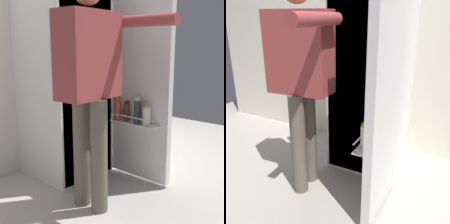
# 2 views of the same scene
# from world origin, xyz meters

# --- Properties ---
(ground_plane) EXTENTS (5.34, 5.34, 0.00)m
(ground_plane) POSITION_xyz_m (0.00, 0.00, 0.00)
(ground_plane) COLOR #B7B2A8
(kitchen_wall) EXTENTS (4.40, 0.10, 2.69)m
(kitchen_wall) POSITION_xyz_m (0.00, 0.96, 1.35)
(kitchen_wall) COLOR silver
(kitchen_wall) RESTS_ON ground_plane
(refrigerator) EXTENTS (0.65, 1.25, 1.77)m
(refrigerator) POSITION_xyz_m (0.03, 0.52, 0.88)
(refrigerator) COLOR white
(refrigerator) RESTS_ON ground_plane
(person) EXTENTS (0.58, 0.75, 1.63)m
(person) POSITION_xyz_m (-0.30, -0.09, 0.98)
(person) COLOR #665B4C
(person) RESTS_ON ground_plane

